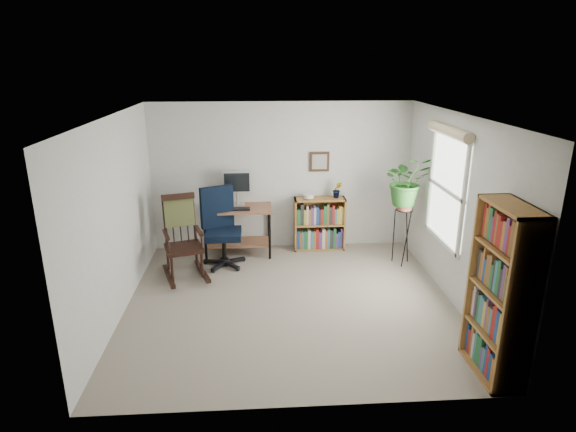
{
  "coord_description": "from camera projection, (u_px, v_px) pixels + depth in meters",
  "views": [
    {
      "loc": [
        -0.4,
        -5.61,
        3.02
      ],
      "look_at": [
        0.0,
        0.4,
        1.05
      ],
      "focal_mm": 30.0,
      "sensor_mm": 36.0,
      "label": 1
    }
  ],
  "objects": [
    {
      "name": "spider_plant",
      "position": [
        409.0,
        157.0,
        6.96
      ],
      "size": [
        1.69,
        1.88,
        1.46
      ],
      "primitive_type": "imported",
      "color": "#266021",
      "rests_on": "plant_stand"
    },
    {
      "name": "floor",
      "position": [
        290.0,
        302.0,
        6.29
      ],
      "size": [
        4.2,
        4.0,
        0.0
      ],
      "primitive_type": "cube",
      "color": "gray",
      "rests_on": "ground"
    },
    {
      "name": "monitor",
      "position": [
        237.0,
        188.0,
        7.66
      ],
      "size": [
        0.46,
        0.16,
        0.56
      ],
      "primitive_type": null,
      "color": "silver",
      "rests_on": "desk"
    },
    {
      "name": "tall_bookshelf",
      "position": [
        501.0,
        293.0,
        4.62
      ],
      "size": [
        0.33,
        0.77,
        1.77
      ],
      "primitive_type": null,
      "color": "#9C6A33",
      "rests_on": "floor"
    },
    {
      "name": "wall_left",
      "position": [
        116.0,
        218.0,
        5.78
      ],
      "size": [
        0.0,
        4.0,
        2.4
      ],
      "primitive_type": "cube",
      "color": "beige",
      "rests_on": "ground"
    },
    {
      "name": "window",
      "position": [
        446.0,
        190.0,
        6.27
      ],
      "size": [
        0.12,
        1.2,
        1.5
      ],
      "primitive_type": null,
      "color": "silver",
      "rests_on": "wall_right"
    },
    {
      "name": "wall_front",
      "position": [
        307.0,
        288.0,
        4.02
      ],
      "size": [
        4.2,
        0.0,
        2.4
      ],
      "primitive_type": "cube",
      "color": "beige",
      "rests_on": "ground"
    },
    {
      "name": "wall_right",
      "position": [
        456.0,
        211.0,
        6.05
      ],
      "size": [
        0.0,
        4.0,
        2.4
      ],
      "primitive_type": "cube",
      "color": "beige",
      "rests_on": "ground"
    },
    {
      "name": "desk",
      "position": [
        238.0,
        231.0,
        7.73
      ],
      "size": [
        1.09,
        0.6,
        0.78
      ],
      "primitive_type": null,
      "color": "brown",
      "rests_on": "floor"
    },
    {
      "name": "keyboard",
      "position": [
        237.0,
        209.0,
        7.49
      ],
      "size": [
        0.4,
        0.15,
        0.02
      ],
      "primitive_type": "cube",
      "color": "black",
      "rests_on": "desk"
    },
    {
      "name": "office_chair",
      "position": [
        223.0,
        228.0,
        7.22
      ],
      "size": [
        0.87,
        0.87,
        1.21
      ],
      "primitive_type": null,
      "rotation": [
        0.0,
        0.0,
        0.42
      ],
      "color": "black",
      "rests_on": "floor"
    },
    {
      "name": "rocking_chair",
      "position": [
        183.0,
        237.0,
        6.84
      ],
      "size": [
        0.91,
        1.19,
        1.22
      ],
      "primitive_type": null,
      "rotation": [
        0.0,
        0.0,
        0.3
      ],
      "color": "black",
      "rests_on": "floor"
    },
    {
      "name": "ceiling",
      "position": [
        290.0,
        116.0,
        5.54
      ],
      "size": [
        4.2,
        4.0,
        0.0
      ],
      "primitive_type": "cube",
      "color": "silver",
      "rests_on": "ground"
    },
    {
      "name": "wall_back",
      "position": [
        282.0,
        177.0,
        7.81
      ],
      "size": [
        4.2,
        0.0,
        2.4
      ],
      "primitive_type": "cube",
      "color": "beige",
      "rests_on": "ground"
    },
    {
      "name": "low_bookshelf",
      "position": [
        319.0,
        224.0,
        7.92
      ],
      "size": [
        0.83,
        0.28,
        0.88
      ],
      "primitive_type": null,
      "color": "#9C6A33",
      "rests_on": "floor"
    },
    {
      "name": "potted_plant_small",
      "position": [
        337.0,
        195.0,
        7.79
      ],
      "size": [
        0.13,
        0.24,
        0.11
      ],
      "primitive_type": "imported",
      "color": "#266021",
      "rests_on": "low_bookshelf"
    },
    {
      "name": "plant_stand",
      "position": [
        403.0,
        232.0,
        7.32
      ],
      "size": [
        0.33,
        0.33,
        1.02
      ],
      "primitive_type": null,
      "rotation": [
        0.0,
        0.0,
        0.18
      ],
      "color": "black",
      "rests_on": "floor"
    },
    {
      "name": "framed_picture",
      "position": [
        319.0,
        162.0,
        7.75
      ],
      "size": [
        0.32,
        0.04,
        0.32
      ],
      "primitive_type": null,
      "color": "black",
      "rests_on": "wall_back"
    }
  ]
}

